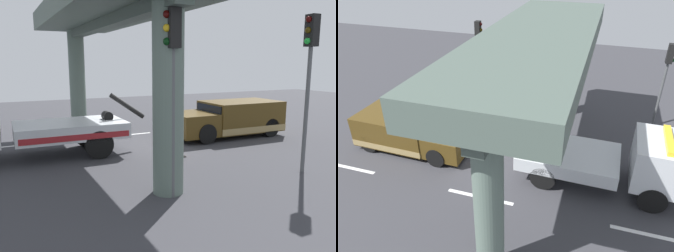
% 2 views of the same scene
% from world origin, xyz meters
% --- Properties ---
extents(ground_plane, '(60.00, 40.00, 0.10)m').
position_xyz_m(ground_plane, '(0.00, 0.00, -0.05)').
color(ground_plane, '#38383D').
extents(lane_stripe_west, '(2.60, 0.16, 0.01)m').
position_xyz_m(lane_stripe_west, '(-6.00, -2.28, 0.00)').
color(lane_stripe_west, silver).
rests_on(lane_stripe_west, ground).
extents(lane_stripe_mid, '(2.60, 0.16, 0.01)m').
position_xyz_m(lane_stripe_mid, '(0.00, -2.28, 0.00)').
color(lane_stripe_mid, silver).
rests_on(lane_stripe_mid, ground).
extents(lane_stripe_east, '(2.60, 0.16, 0.01)m').
position_xyz_m(lane_stripe_east, '(6.00, -2.28, 0.00)').
color(lane_stripe_east, silver).
rests_on(lane_stripe_east, ground).
extents(tow_truck_white, '(7.27, 2.53, 2.46)m').
position_xyz_m(tow_truck_white, '(4.82, -0.01, 1.20)').
color(tow_truck_white, silver).
rests_on(tow_truck_white, ground).
extents(towed_van_green, '(5.24, 2.30, 1.58)m').
position_xyz_m(towed_van_green, '(-4.32, 0.00, 0.78)').
color(towed_van_green, '#4C3814').
rests_on(towed_van_green, ground).
extents(overpass_structure, '(3.60, 12.17, 5.74)m').
position_xyz_m(overpass_structure, '(1.45, 0.00, 4.90)').
color(overpass_structure, '#596B60').
rests_on(overpass_structure, ground).
extents(traffic_light_near, '(0.39, 0.32, 4.67)m').
position_xyz_m(traffic_light_near, '(-2.98, 5.43, 3.39)').
color(traffic_light_near, '#515456').
rests_on(traffic_light_near, ground).
extents(traffic_light_far, '(0.39, 0.32, 4.54)m').
position_xyz_m(traffic_light_far, '(1.52, 5.43, 3.30)').
color(traffic_light_far, '#515456').
rests_on(traffic_light_far, ground).
extents(traffic_light_mid, '(0.39, 0.32, 4.28)m').
position_xyz_m(traffic_light_mid, '(6.52, 5.43, 3.12)').
color(traffic_light_mid, '#515456').
rests_on(traffic_light_mid, ground).
extents(traffic_cone_orange, '(0.51, 0.51, 0.61)m').
position_xyz_m(traffic_cone_orange, '(-0.40, 2.10, 0.29)').
color(traffic_cone_orange, orange).
rests_on(traffic_cone_orange, ground).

